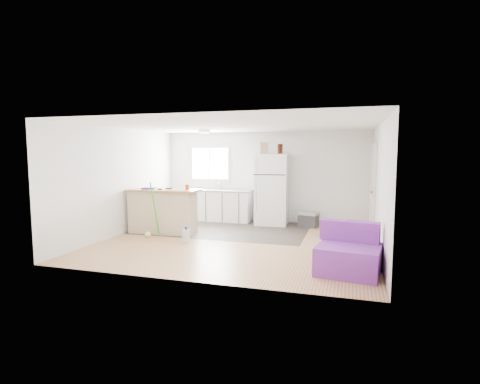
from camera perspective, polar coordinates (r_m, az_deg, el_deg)
name	(u,v)px	position (r m, az deg, el deg)	size (l,w,h in m)	color
room	(237,185)	(7.66, -0.45, 1.14)	(5.51, 5.01, 2.41)	#9D6C41
vinyl_zone	(224,228)	(9.23, -2.48, -5.53)	(4.05, 2.50, 0.00)	#312B25
window	(210,163)	(10.50, -4.58, 4.36)	(1.18, 0.06, 0.98)	white
interior_door	(373,190)	(8.90, 19.65, 0.30)	(0.11, 0.92, 2.10)	white
ceiling_fixture	(204,131)	(9.18, -5.49, 9.17)	(0.30, 0.30, 0.07)	white
kitchen_cabinets	(217,205)	(10.22, -3.45, -1.97)	(1.90, 0.59, 1.12)	white
peninsula	(163,211)	(8.82, -11.65, -2.83)	(1.68, 0.70, 1.02)	#CCB293
refrigerator	(272,189)	(9.65, 4.90, 0.40)	(0.84, 0.80, 1.82)	white
cooler	(308,219)	(9.53, 10.38, -4.13)	(0.55, 0.44, 0.37)	#313134
purple_seat	(349,255)	(6.11, 16.26, -9.16)	(1.04, 1.00, 0.76)	purple
cleaner_jug	(186,236)	(7.87, -8.21, -6.58)	(0.17, 0.13, 0.32)	silver
mop	(150,227)	(8.48, -13.58, -5.16)	(0.21, 0.35, 1.23)	green
red_cup	(187,187)	(8.54, -8.08, 0.75)	(0.08, 0.08, 0.12)	red
blue_tray	(149,188)	(8.88, -13.69, 0.57)	(0.30, 0.22, 0.04)	#1320B6
tool_a	(169,188)	(8.76, -10.79, 0.54)	(0.14, 0.05, 0.03)	black
tool_b	(160,189)	(8.67, -12.11, 0.44)	(0.10, 0.04, 0.03)	black
cardboard_box	(264,148)	(9.63, 3.68, 6.70)	(0.20, 0.10, 0.30)	#9F865A
bottle_left	(279,149)	(9.47, 5.96, 6.54)	(0.07, 0.07, 0.25)	#3D140B
bottle_right	(281,149)	(9.51, 6.32, 6.53)	(0.07, 0.07, 0.25)	#3D140B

